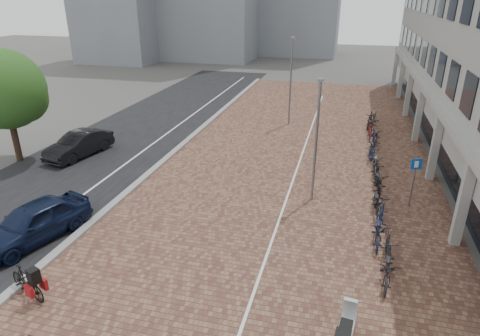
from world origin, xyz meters
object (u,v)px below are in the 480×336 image
(car_dark, at_px, (79,144))
(scooter_front, at_px, (345,332))
(car_navy, at_px, (33,222))
(parking_sign, at_px, (414,175))
(hero_bike, at_px, (27,281))

(car_dark, height_order, scooter_front, car_dark)
(car_navy, relative_size, parking_sign, 1.92)
(car_dark, bearing_deg, scooter_front, -23.72)
(parking_sign, bearing_deg, scooter_front, -124.47)
(car_navy, bearing_deg, hero_bike, -36.95)
(hero_bike, xyz_separation_m, parking_sign, (12.00, 9.13, 0.97))
(hero_bike, distance_m, parking_sign, 15.11)
(car_navy, distance_m, hero_bike, 3.40)
(car_navy, height_order, parking_sign, parking_sign)
(car_navy, distance_m, parking_sign, 15.40)
(car_navy, xyz_separation_m, parking_sign, (14.00, 6.38, 0.76))
(hero_bike, bearing_deg, car_dark, 47.74)
(hero_bike, distance_m, scooter_front, 9.48)
(car_dark, height_order, parking_sign, parking_sign)
(car_dark, distance_m, hero_bike, 12.18)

